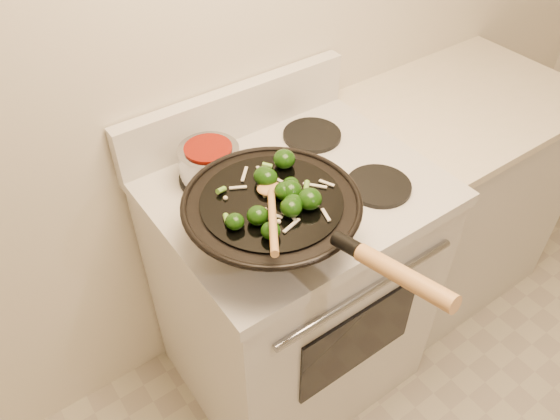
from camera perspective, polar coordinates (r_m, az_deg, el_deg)
stove at (r=1.85m, az=1.19°, el=-7.91°), size 0.78×0.67×1.08m
counter_unit at (r=2.29m, az=16.74°, el=1.44°), size 0.81×0.62×0.91m
wok at (r=1.30m, az=-0.70°, el=-0.90°), size 0.43×0.70×0.23m
stirfry at (r=1.25m, az=0.02°, el=1.82°), size 0.29×0.27×0.05m
wooden_spoon at (r=1.21m, az=-0.86°, el=0.50°), size 0.20×0.27×0.09m
saucepan at (r=1.51m, az=-7.33°, el=4.98°), size 0.17×0.26×0.10m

